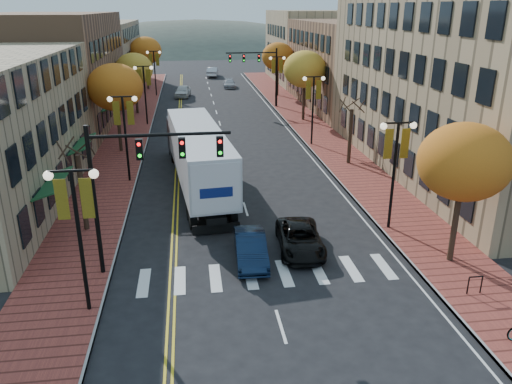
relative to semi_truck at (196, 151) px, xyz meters
name	(u,v)px	position (x,y,z in m)	size (l,w,h in m)	color
ground	(272,298)	(2.79, -14.58, -2.52)	(200.00, 200.00, 0.00)	black
sidewalk_left	(131,128)	(-6.21, 17.92, -2.45)	(4.00, 85.00, 0.15)	brown
sidewalk_right	(306,123)	(11.79, 17.92, -2.45)	(4.00, 85.00, 0.15)	brown
building_left_mid	(49,71)	(-14.21, 21.42, 2.98)	(12.00, 24.00, 11.00)	brown
building_left_far	(93,56)	(-14.21, 46.42, 2.23)	(12.00, 26.00, 9.50)	#9E8966
building_right_near	(492,67)	(21.29, 1.42, 4.98)	(15.00, 28.00, 15.00)	#997F5B
building_right_mid	(366,64)	(21.29, 27.42, 2.48)	(15.00, 24.00, 10.00)	brown
building_right_far	(321,46)	(21.29, 49.42, 2.98)	(15.00, 20.00, 11.00)	#9E8966
tree_left_a	(82,193)	(-6.21, -6.58, -0.27)	(0.28, 0.28, 4.20)	#382619
tree_left_b	(115,87)	(-6.21, 9.42, 2.92)	(4.48, 4.48, 7.21)	#382619
tree_left_c	(134,69)	(-6.21, 25.42, 2.53)	(4.16, 4.16, 6.69)	#382619
tree_left_d	(145,51)	(-6.21, 43.42, 3.08)	(4.61, 4.61, 7.42)	#382619
tree_right_a	(464,162)	(11.79, -12.58, 2.53)	(4.16, 4.16, 6.69)	#382619
tree_right_b	(350,136)	(11.79, 3.42, -0.27)	(0.28, 0.28, 4.20)	#382619
tree_right_c	(305,69)	(11.79, 19.42, 2.92)	(4.48, 4.48, 7.21)	#382619
tree_right_d	(278,57)	(11.79, 35.42, 2.77)	(4.35, 4.35, 7.00)	#382619
lamp_left_a	(76,214)	(-4.71, -14.58, 1.77)	(1.96, 0.36, 6.05)	black
lamp_left_b	(124,122)	(-4.71, 1.42, 1.77)	(1.96, 0.36, 6.05)	black
lamp_left_c	(144,84)	(-4.71, 19.42, 1.77)	(1.96, 0.36, 6.05)	black
lamp_left_d	(154,64)	(-4.71, 37.42, 1.77)	(1.96, 0.36, 6.05)	black
lamp_right_a	(396,155)	(10.29, -8.58, 1.77)	(1.96, 0.36, 6.05)	black
lamp_right_b	(313,97)	(10.29, 9.42, 1.77)	(1.96, 0.36, 6.05)	black
lamp_right_c	(277,72)	(10.29, 27.42, 1.77)	(1.96, 0.36, 6.05)	black
traffic_mast_near	(137,171)	(-2.68, -11.59, 2.40)	(6.10, 0.35, 7.00)	black
traffic_mast_far	(260,66)	(8.27, 27.41, 2.40)	(6.10, 0.34, 7.00)	black
semi_truck	(196,151)	(0.00, 0.00, 0.00)	(4.48, 17.45, 4.31)	black
navy_sedan	(251,248)	(2.29, -11.17, -1.83)	(1.45, 4.17, 1.37)	black
black_suv	(300,239)	(4.90, -10.38, -1.88)	(2.14, 4.64, 1.29)	black
car_far_white	(183,91)	(-1.09, 36.48, -1.74)	(1.84, 4.57, 1.56)	silver
car_far_silver	(229,83)	(5.87, 44.04, -1.90)	(1.74, 4.28, 1.24)	#A0A0A7
car_far_oncoming	(213,72)	(4.03, 56.66, -1.70)	(1.74, 4.98, 1.64)	#B7B7BF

